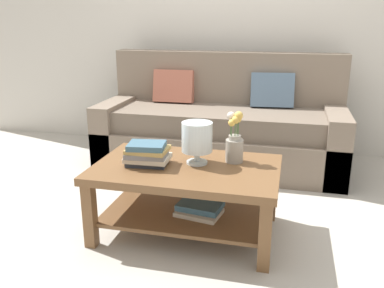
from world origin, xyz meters
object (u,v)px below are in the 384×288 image
object	(u,v)px
coffee_table	(187,185)
book_stack_main	(147,154)
couch	(221,127)
glass_hurricane_vase	(197,138)
flower_pitcher	(235,142)

from	to	relation	value
coffee_table	book_stack_main	size ratio (longest dim) A/B	4.16
couch	book_stack_main	bearing A→B (deg)	-99.06
glass_hurricane_vase	book_stack_main	bearing A→B (deg)	-160.93
glass_hurricane_vase	flower_pitcher	xyz separation A→B (m)	(0.23, 0.09, -0.04)
coffee_table	couch	bearing A→B (deg)	90.86
book_stack_main	flower_pitcher	distance (m)	0.57
glass_hurricane_vase	coffee_table	bearing A→B (deg)	-130.14
couch	glass_hurricane_vase	xyz separation A→B (m)	(0.07, -1.34, 0.28)
glass_hurricane_vase	flower_pitcher	world-z (taller)	flower_pitcher
couch	coffee_table	world-z (taller)	couch
couch	glass_hurricane_vase	bearing A→B (deg)	-86.94
couch	book_stack_main	xyz separation A→B (m)	(-0.23, -1.44, 0.18)
coffee_table	flower_pitcher	xyz separation A→B (m)	(0.28, 0.15, 0.27)
coffee_table	glass_hurricane_vase	distance (m)	0.31
couch	coffee_table	bearing A→B (deg)	-89.14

